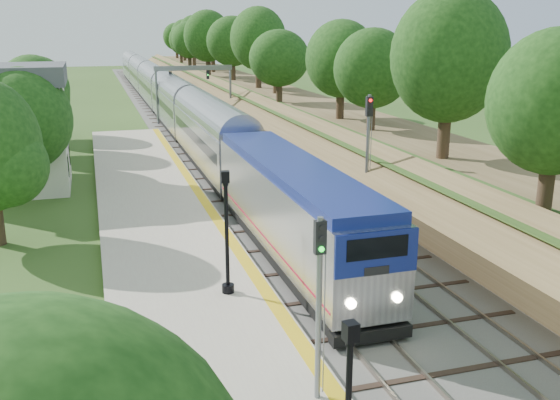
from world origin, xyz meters
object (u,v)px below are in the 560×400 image
object	(u,v)px
signal_gantry	(194,79)
signal_farside	(368,142)
train	(164,97)
signal_platform	(319,290)
lamppost_far	(227,240)

from	to	relation	value
signal_gantry	signal_farside	world-z (taller)	signal_farside
train	signal_platform	size ratio (longest dim) A/B	22.20
lamppost_far	signal_farside	size ratio (longest dim) A/B	0.73
signal_platform	signal_gantry	bearing A→B (deg)	84.26
train	lamppost_far	world-z (taller)	lamppost_far
train	signal_farside	xyz separation A→B (m)	(6.20, -43.08, 1.97)
signal_platform	signal_farside	distance (m)	19.16
train	signal_platform	distance (m)	60.02
signal_platform	train	bearing A→B (deg)	87.23
train	signal_farside	size ratio (longest dim) A/B	17.60
signal_farside	signal_platform	bearing A→B (deg)	-118.37
train	signal_farside	distance (m)	43.57
lamppost_far	signal_platform	xyz separation A→B (m)	(0.87, -7.66, 1.08)
signal_gantry	signal_platform	world-z (taller)	signal_gantry
train	signal_platform	bearing A→B (deg)	-92.77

